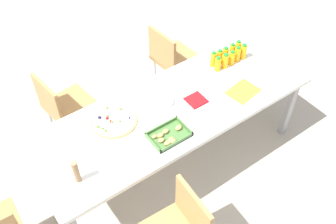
# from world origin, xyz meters

# --- Properties ---
(ground_plane) EXTENTS (12.00, 12.00, 0.00)m
(ground_plane) POSITION_xyz_m (0.00, 0.00, 0.00)
(ground_plane) COLOR #B2A899
(party_table) EXTENTS (2.36, 0.83, 0.73)m
(party_table) POSITION_xyz_m (0.00, 0.00, 0.67)
(party_table) COLOR white
(party_table) RESTS_ON ground_plane
(chair_near_right) EXTENTS (0.45, 0.45, 0.83)m
(chair_near_right) POSITION_xyz_m (0.66, -0.78, 0.50)
(chair_near_right) COLOR #B7844C
(chair_near_right) RESTS_ON ground_plane
(chair_near_left) EXTENTS (0.43, 0.43, 0.83)m
(chair_near_left) POSITION_xyz_m (-0.53, -0.78, 0.50)
(chair_near_left) COLOR #B7844C
(chair_near_left) RESTS_ON ground_plane
(juice_bottle_0) EXTENTS (0.05, 0.05, 0.14)m
(juice_bottle_0) POSITION_xyz_m (-0.88, -0.22, 0.80)
(juice_bottle_0) COLOR #FAAC14
(juice_bottle_0) RESTS_ON party_table
(juice_bottle_1) EXTENTS (0.05, 0.05, 0.14)m
(juice_bottle_1) POSITION_xyz_m (-0.81, -0.22, 0.80)
(juice_bottle_1) COLOR #FAAC14
(juice_bottle_1) RESTS_ON party_table
(juice_bottle_2) EXTENTS (0.06, 0.06, 0.13)m
(juice_bottle_2) POSITION_xyz_m (-0.74, -0.22, 0.80)
(juice_bottle_2) COLOR #FAAC14
(juice_bottle_2) RESTS_ON party_table
(juice_bottle_3) EXTENTS (0.05, 0.05, 0.14)m
(juice_bottle_3) POSITION_xyz_m (-0.66, -0.22, 0.80)
(juice_bottle_3) COLOR #FAAD14
(juice_bottle_3) RESTS_ON party_table
(juice_bottle_4) EXTENTS (0.05, 0.05, 0.15)m
(juice_bottle_4) POSITION_xyz_m (-0.59, -0.22, 0.81)
(juice_bottle_4) COLOR #FAAD14
(juice_bottle_4) RESTS_ON party_table
(juice_bottle_5) EXTENTS (0.06, 0.06, 0.15)m
(juice_bottle_5) POSITION_xyz_m (-0.88, -0.15, 0.81)
(juice_bottle_5) COLOR #FAAE14
(juice_bottle_5) RESTS_ON party_table
(juice_bottle_6) EXTENTS (0.06, 0.06, 0.15)m
(juice_bottle_6) POSITION_xyz_m (-0.81, -0.15, 0.80)
(juice_bottle_6) COLOR #F9AD14
(juice_bottle_6) RESTS_ON party_table
(juice_bottle_7) EXTENTS (0.05, 0.05, 0.14)m
(juice_bottle_7) POSITION_xyz_m (-0.74, -0.14, 0.80)
(juice_bottle_7) COLOR #F9AC14
(juice_bottle_7) RESTS_ON party_table
(juice_bottle_8) EXTENTS (0.06, 0.06, 0.15)m
(juice_bottle_8) POSITION_xyz_m (-0.66, -0.14, 0.80)
(juice_bottle_8) COLOR #F9AC14
(juice_bottle_8) RESTS_ON party_table
(juice_bottle_9) EXTENTS (0.06, 0.06, 0.14)m
(juice_bottle_9) POSITION_xyz_m (-0.58, -0.15, 0.80)
(juice_bottle_9) COLOR #F9AD14
(juice_bottle_9) RESTS_ON party_table
(fruit_pizza) EXTENTS (0.36, 0.36, 0.05)m
(fruit_pizza) POSITION_xyz_m (0.47, -0.15, 0.75)
(fruit_pizza) COLOR tan
(fruit_pizza) RESTS_ON party_table
(snack_tray) EXTENTS (0.30, 0.21, 0.04)m
(snack_tray) POSITION_xyz_m (0.22, 0.22, 0.75)
(snack_tray) COLOR #477238
(snack_tray) RESTS_ON party_table
(plate_stack) EXTENTS (0.20, 0.20, 0.02)m
(plate_stack) POSITION_xyz_m (0.04, -0.11, 0.75)
(plate_stack) COLOR silver
(plate_stack) RESTS_ON party_table
(napkin_stack) EXTENTS (0.15, 0.15, 0.01)m
(napkin_stack) POSITION_xyz_m (-0.19, 0.05, 0.74)
(napkin_stack) COLOR red
(napkin_stack) RESTS_ON party_table
(cardboard_tube) EXTENTS (0.04, 0.04, 0.20)m
(cardboard_tube) POSITION_xyz_m (0.94, 0.18, 0.83)
(cardboard_tube) COLOR #9E7A56
(cardboard_tube) RESTS_ON party_table
(paper_folder) EXTENTS (0.29, 0.24, 0.01)m
(paper_folder) POSITION_xyz_m (-0.58, 0.19, 0.74)
(paper_folder) COLOR yellow
(paper_folder) RESTS_ON party_table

